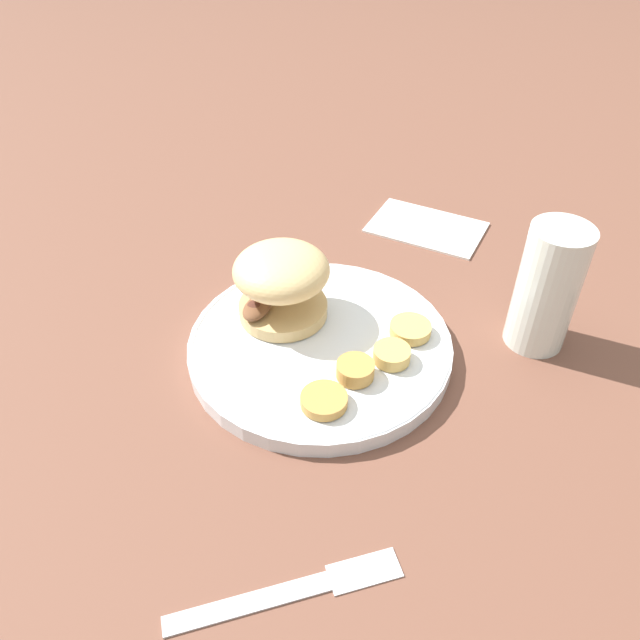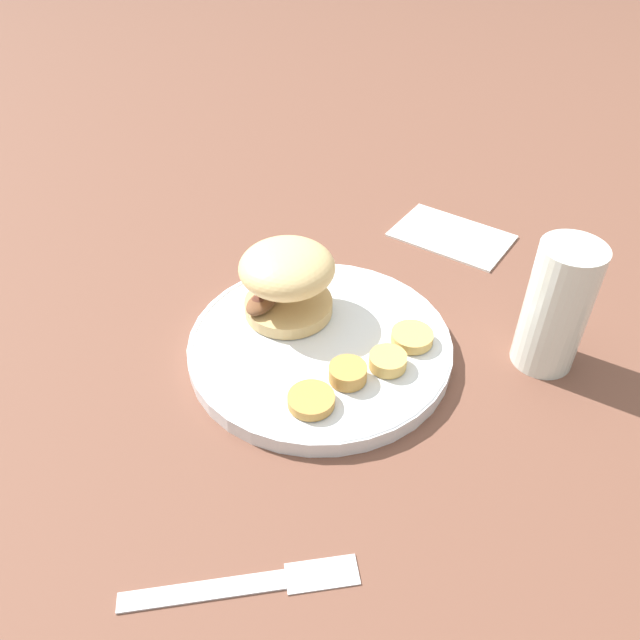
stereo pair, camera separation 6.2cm
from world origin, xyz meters
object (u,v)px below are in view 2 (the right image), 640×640
(sandwich, at_px, (285,278))
(fork, at_px, (245,585))
(dinner_plate, at_px, (320,345))
(drinking_glass, at_px, (557,307))

(sandwich, distance_m, fork, 0.30)
(sandwich, bearing_deg, fork, 124.45)
(sandwich, relative_size, fork, 0.71)
(dinner_plate, xyz_separation_m, fork, (-0.11, 0.23, -0.01))
(drinking_glass, bearing_deg, fork, 78.55)
(sandwich, xyz_separation_m, drinking_glass, (-0.24, -0.12, 0.01))
(dinner_plate, height_order, drinking_glass, drinking_glass)
(dinner_plate, bearing_deg, drinking_glass, -144.32)
(drinking_glass, bearing_deg, dinner_plate, 35.68)
(dinner_plate, distance_m, fork, 0.25)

